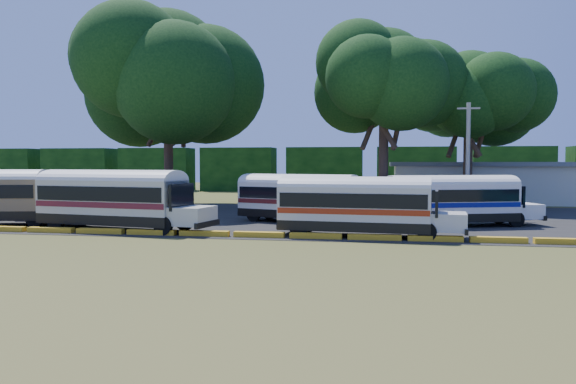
% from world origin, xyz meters
% --- Properties ---
extents(ground, '(160.00, 160.00, 0.00)m').
position_xyz_m(ground, '(0.00, 0.00, 0.00)').
color(ground, '#3B4818').
rests_on(ground, ground).
extents(asphalt_strip, '(64.00, 24.00, 0.02)m').
position_xyz_m(asphalt_strip, '(1.00, 12.00, 0.01)').
color(asphalt_strip, black).
rests_on(asphalt_strip, ground).
extents(curb, '(53.70, 0.45, 0.30)m').
position_xyz_m(curb, '(-0.00, 1.00, 0.15)').
color(curb, gold).
rests_on(curb, ground).
extents(terminal_building, '(19.00, 9.00, 4.00)m').
position_xyz_m(terminal_building, '(18.00, 30.00, 2.03)').
color(terminal_building, beige).
rests_on(terminal_building, ground).
extents(treeline_backdrop, '(130.00, 4.00, 6.00)m').
position_xyz_m(treeline_backdrop, '(0.00, 48.00, 3.00)').
color(treeline_backdrop, black).
rests_on(treeline_backdrop, ground).
extents(bus_red, '(9.47, 4.03, 3.03)m').
position_xyz_m(bus_red, '(-13.49, 8.79, 1.74)').
color(bus_red, black).
rests_on(bus_red, ground).
extents(bus_cream_west, '(11.02, 4.44, 3.53)m').
position_xyz_m(bus_cream_west, '(-7.47, 2.73, 1.99)').
color(bus_cream_west, black).
rests_on(bus_cream_west, ground).
extents(bus_cream_east, '(9.94, 5.38, 3.19)m').
position_xyz_m(bus_cream_east, '(2.59, 8.63, 1.80)').
color(bus_cream_east, black).
rests_on(bus_cream_east, ground).
extents(bus_white_red, '(9.92, 3.26, 3.20)m').
position_xyz_m(bus_white_red, '(6.63, 2.28, 1.81)').
color(bus_white_red, black).
rests_on(bus_white_red, ground).
extents(bus_white_blue, '(9.90, 5.31, 3.17)m').
position_xyz_m(bus_white_blue, '(12.25, 8.08, 1.79)').
color(bus_white_blue, black).
rests_on(bus_white_blue, ground).
extents(tree_west, '(14.48, 14.48, 17.26)m').
position_xyz_m(tree_west, '(-10.81, 19.34, 11.93)').
color(tree_west, '#322319').
rests_on(tree_west, ground).
extents(tree_center, '(10.46, 10.46, 15.12)m').
position_xyz_m(tree_center, '(7.88, 20.27, 11.23)').
color(tree_center, '#322319').
rests_on(tree_center, ground).
extents(tree_east, '(10.40, 10.40, 13.76)m').
position_xyz_m(tree_east, '(15.26, 24.14, 9.90)').
color(tree_east, '#322319').
rests_on(tree_east, ground).
extents(utility_pole, '(1.60, 0.30, 8.27)m').
position_xyz_m(utility_pole, '(13.93, 14.70, 4.25)').
color(utility_pole, gray).
rests_on(utility_pole, ground).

